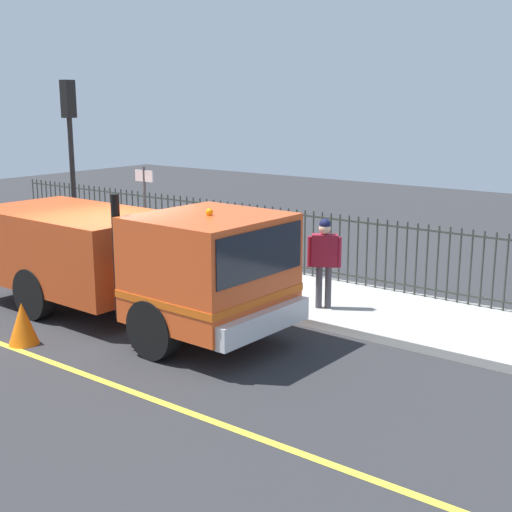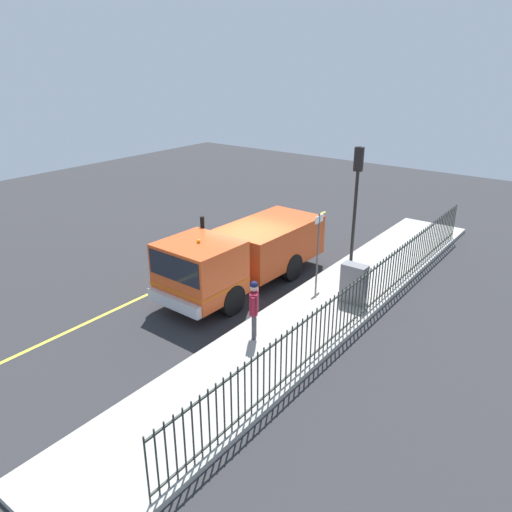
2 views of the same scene
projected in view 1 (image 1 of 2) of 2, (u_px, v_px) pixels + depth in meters
The scene contains 10 objects.
ground_plane at pixel (111, 317), 12.87m from camera, with size 44.00×44.00×0.00m, color #2B2B2D.
sidewalk_slab at pixel (220, 279), 15.30m from camera, with size 2.77×20.00×0.14m, color #A3A099.
lane_marking at pixel (13, 348), 11.26m from camera, with size 0.12×18.00×0.01m, color yellow.
work_truck at pixel (136, 256), 12.21m from camera, with size 2.39×6.75×2.53m.
worker_standing at pixel (324, 254), 12.74m from camera, with size 0.44×0.55×1.70m.
iron_fence at pixel (253, 235), 16.07m from camera, with size 0.04×17.04×1.46m.
traffic_light_near at pixel (70, 135), 15.91m from camera, with size 0.33×0.25×4.27m.
utility_cabinet at pixel (219, 242), 15.86m from camera, with size 0.77×0.43×1.26m, color slate.
traffic_cone at pixel (23, 323), 11.39m from camera, with size 0.50×0.50×0.72m, color orange.
street_sign at pixel (145, 210), 14.72m from camera, with size 0.06×0.50×2.45m.
Camera 1 is at (-8.13, -9.61, 3.99)m, focal length 48.29 mm.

